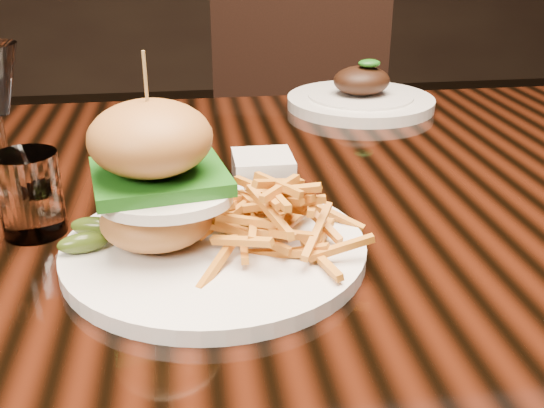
{
  "coord_description": "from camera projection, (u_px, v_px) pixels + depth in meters",
  "views": [
    {
      "loc": [
        -0.09,
        -0.65,
        1.04
      ],
      "look_at": [
        -0.01,
        -0.15,
        0.81
      ],
      "focal_mm": 42.0,
      "sensor_mm": 36.0,
      "label": 1
    }
  ],
  "objects": [
    {
      "name": "dining_table",
      "position": [
        267.0,
        259.0,
        0.75
      ],
      "size": [
        1.6,
        0.9,
        0.75
      ],
      "color": "black",
      "rests_on": "ground"
    },
    {
      "name": "burger_plate",
      "position": [
        207.0,
        208.0,
        0.58
      ],
      "size": [
        0.28,
        0.28,
        0.19
      ],
      "rotation": [
        0.0,
        0.0,
        -0.04
      ],
      "color": "silver",
      "rests_on": "dining_table"
    },
    {
      "name": "ramekin",
      "position": [
        263.0,
        168.0,
        0.76
      ],
      "size": [
        0.09,
        0.09,
        0.03
      ],
      "primitive_type": "cube",
      "rotation": [
        0.0,
        0.0,
        -0.36
      ],
      "color": "silver",
      "rests_on": "dining_table"
    },
    {
      "name": "water_tumbler",
      "position": [
        30.0,
        194.0,
        0.63
      ],
      "size": [
        0.06,
        0.06,
        0.08
      ],
      "primitive_type": "cylinder",
      "color": "white",
      "rests_on": "dining_table"
    },
    {
      "name": "far_dish",
      "position": [
        361.0,
        98.0,
        1.06
      ],
      "size": [
        0.24,
        0.24,
        0.08
      ],
      "rotation": [
        0.0,
        0.0,
        0.33
      ],
      "color": "silver",
      "rests_on": "dining_table"
    },
    {
      "name": "chair_far",
      "position": [
        298.0,
        131.0,
        1.63
      ],
      "size": [
        0.55,
        0.55,
        0.95
      ],
      "rotation": [
        0.0,
        0.0,
        -0.21
      ],
      "color": "black",
      "rests_on": "ground"
    }
  ]
}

